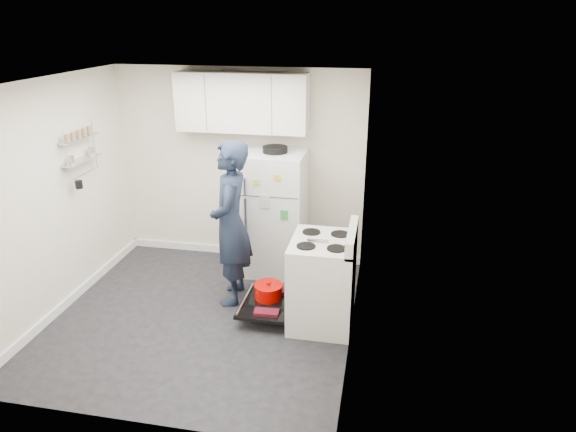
% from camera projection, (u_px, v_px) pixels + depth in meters
% --- Properties ---
extents(room, '(3.21, 3.21, 2.51)m').
position_uv_depth(room, '(195.00, 212.00, 5.21)').
color(room, black).
rests_on(room, ground).
extents(electric_range, '(0.66, 0.76, 1.10)m').
position_uv_depth(electric_range, '(321.00, 282.00, 5.36)').
color(electric_range, silver).
rests_on(electric_range, ground).
extents(open_oven_door, '(0.55, 0.70, 0.24)m').
position_uv_depth(open_oven_door, '(268.00, 297.00, 5.61)').
color(open_oven_door, black).
rests_on(open_oven_door, ground).
extents(refrigerator, '(0.72, 0.74, 1.62)m').
position_uv_depth(refrigerator, '(276.00, 213.00, 6.38)').
color(refrigerator, white).
rests_on(refrigerator, ground).
extents(upper_cabinets, '(1.60, 0.33, 0.70)m').
position_uv_depth(upper_cabinets, '(242.00, 102.00, 6.14)').
color(upper_cabinets, silver).
rests_on(upper_cabinets, room).
extents(wall_shelf_rack, '(0.14, 0.60, 0.61)m').
position_uv_depth(wall_shelf_rack, '(80.00, 149.00, 5.72)').
color(wall_shelf_rack, '#B2B2B7').
rests_on(wall_shelf_rack, room).
extents(person, '(0.54, 0.73, 1.86)m').
position_uv_depth(person, '(231.00, 224.00, 5.64)').
color(person, '#182135').
rests_on(person, ground).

